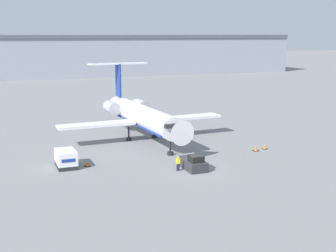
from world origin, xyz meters
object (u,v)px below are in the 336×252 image
(airplane_main, at_px, (143,116))
(traffic_cone_right, at_px, (256,148))
(traffic_cone_left, at_px, (87,164))
(traffic_cone_mid, at_px, (265,147))
(pushback_tug, at_px, (193,163))
(luggage_cart, at_px, (66,159))
(worker_near_tug, at_px, (178,163))

(airplane_main, bearing_deg, traffic_cone_right, -44.67)
(traffic_cone_left, height_order, traffic_cone_mid, traffic_cone_mid)
(pushback_tug, bearing_deg, traffic_cone_right, 22.27)
(traffic_cone_right, bearing_deg, pushback_tug, -157.73)
(luggage_cart, relative_size, traffic_cone_left, 5.34)
(pushback_tug, height_order, worker_near_tug, pushback_tug)
(luggage_cart, distance_m, traffic_cone_right, 23.95)
(airplane_main, height_order, traffic_cone_left, airplane_main)
(traffic_cone_left, distance_m, traffic_cone_right, 21.64)
(airplane_main, distance_m, traffic_cone_right, 16.49)
(pushback_tug, distance_m, traffic_cone_right, 11.74)
(luggage_cart, relative_size, traffic_cone_right, 4.71)
(worker_near_tug, distance_m, traffic_cone_right, 13.47)
(pushback_tug, relative_size, luggage_cart, 1.21)
(airplane_main, xyz_separation_m, pushback_tug, (0.65, -15.83, -2.85))
(luggage_cart, xyz_separation_m, traffic_cone_left, (2.28, -0.48, -0.67))
(worker_near_tug, bearing_deg, traffic_cone_right, 19.75)
(traffic_cone_left, bearing_deg, luggage_cart, 168.20)
(airplane_main, bearing_deg, traffic_cone_mid, -39.63)
(pushback_tug, height_order, traffic_cone_left, pushback_tug)
(airplane_main, distance_m, worker_near_tug, 16.19)
(luggage_cart, distance_m, traffic_cone_mid, 25.59)
(pushback_tug, xyz_separation_m, traffic_cone_left, (-10.76, 5.29, -0.34))
(airplane_main, xyz_separation_m, traffic_cone_mid, (13.18, -10.92, -3.18))
(traffic_cone_left, bearing_deg, airplane_main, 46.20)
(pushback_tug, xyz_separation_m, luggage_cart, (-13.04, 5.77, 0.33))
(luggage_cart, bearing_deg, traffic_cone_left, -11.80)
(pushback_tug, distance_m, luggage_cart, 14.26)
(traffic_cone_right, xyz_separation_m, traffic_cone_mid, (1.67, 0.46, -0.04))
(luggage_cart, distance_m, traffic_cone_left, 2.42)
(pushback_tug, bearing_deg, airplane_main, 92.36)
(worker_near_tug, xyz_separation_m, traffic_cone_right, (12.67, 4.55, -0.51))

